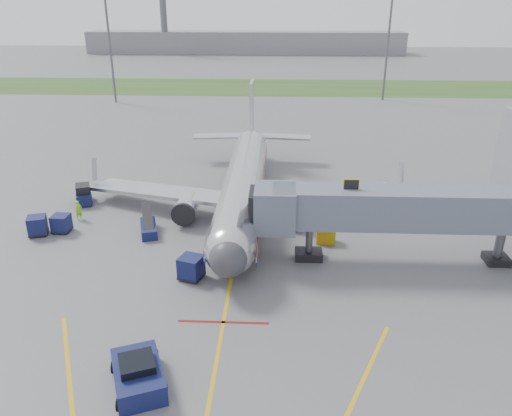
{
  "coord_description": "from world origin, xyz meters",
  "views": [
    {
      "loc": [
        3.39,
        -31.04,
        19.56
      ],
      "look_at": [
        1.59,
        7.78,
        3.2
      ],
      "focal_mm": 35.0,
      "sensor_mm": 36.0,
      "label": 1
    }
  ],
  "objects_px": {
    "pushback_tug": "(138,375)",
    "ramp_worker": "(79,210)",
    "baggage_tug": "(84,195)",
    "airliner": "(243,184)",
    "belt_loader": "(149,228)"
  },
  "relations": [
    {
      "from": "pushback_tug",
      "to": "belt_loader",
      "type": "bearing_deg",
      "value": 102.31
    },
    {
      "from": "airliner",
      "to": "belt_loader",
      "type": "relative_size",
      "value": 8.23
    },
    {
      "from": "airliner",
      "to": "ramp_worker",
      "type": "distance_m",
      "value": 15.98
    },
    {
      "from": "baggage_tug",
      "to": "ramp_worker",
      "type": "xyz_separation_m",
      "value": [
        1.07,
        -4.16,
        0.08
      ]
    },
    {
      "from": "ramp_worker",
      "to": "baggage_tug",
      "type": "bearing_deg",
      "value": 49.49
    },
    {
      "from": "airliner",
      "to": "baggage_tug",
      "type": "bearing_deg",
      "value": 177.68
    },
    {
      "from": "belt_loader",
      "to": "ramp_worker",
      "type": "height_order",
      "value": "belt_loader"
    },
    {
      "from": "baggage_tug",
      "to": "airliner",
      "type": "bearing_deg",
      "value": -2.32
    },
    {
      "from": "baggage_tug",
      "to": "ramp_worker",
      "type": "relative_size",
      "value": 1.67
    },
    {
      "from": "airliner",
      "to": "pushback_tug",
      "type": "relative_size",
      "value": 7.49
    },
    {
      "from": "baggage_tug",
      "to": "ramp_worker",
      "type": "bearing_deg",
      "value": -75.55
    },
    {
      "from": "airliner",
      "to": "pushback_tug",
      "type": "distance_m",
      "value": 25.59
    },
    {
      "from": "pushback_tug",
      "to": "ramp_worker",
      "type": "xyz_separation_m",
      "value": [
        -11.5,
        21.72,
        0.24
      ]
    },
    {
      "from": "belt_loader",
      "to": "ramp_worker",
      "type": "distance_m",
      "value": 7.8
    },
    {
      "from": "pushback_tug",
      "to": "ramp_worker",
      "type": "distance_m",
      "value": 24.58
    }
  ]
}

